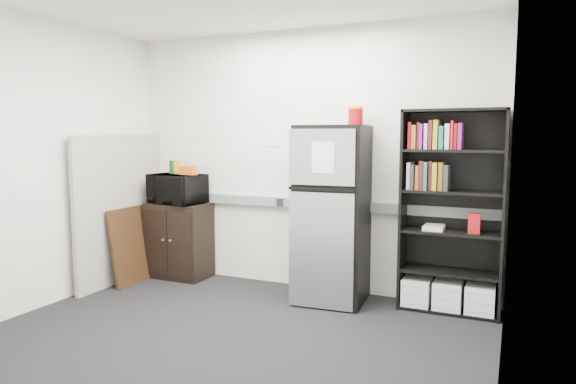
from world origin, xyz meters
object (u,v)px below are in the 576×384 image
object	(u,v)px
cubicle_partition	(120,209)
cabinet	(179,240)
microwave	(177,189)
refrigerator	(333,214)
bookshelf	(452,213)

from	to	relation	value
cubicle_partition	cabinet	xyz separation A→B (m)	(0.47, 0.42, -0.39)
cubicle_partition	microwave	world-z (taller)	cubicle_partition
cubicle_partition	refrigerator	size ratio (longest dim) A/B	0.95
microwave	refrigerator	xyz separation A→B (m)	(1.87, -0.06, -0.16)
bookshelf	cubicle_partition	xyz separation A→B (m)	(-3.43, -0.49, -0.10)
refrigerator	bookshelf	bearing A→B (deg)	3.14
bookshelf	cubicle_partition	distance (m)	3.46
bookshelf	microwave	xyz separation A→B (m)	(-2.96, -0.08, 0.10)
bookshelf	microwave	world-z (taller)	bookshelf
bookshelf	cabinet	size ratio (longest dim) A/B	2.17
bookshelf	cabinet	distance (m)	3.00
bookshelf	cabinet	bearing A→B (deg)	-178.75
bookshelf	microwave	bearing A→B (deg)	-178.44
bookshelf	cubicle_partition	world-z (taller)	bookshelf
cabinet	microwave	size ratio (longest dim) A/B	1.43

